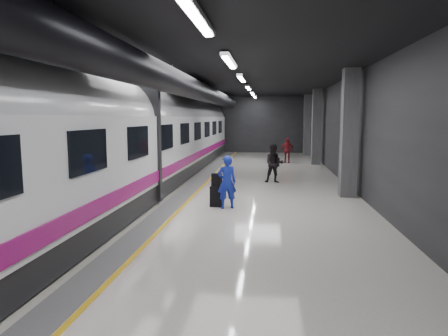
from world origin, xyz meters
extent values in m
plane|color=silver|center=(0.00, 0.00, 0.00)|extent=(40.00, 40.00, 0.00)
cube|color=black|center=(0.00, 0.00, 4.50)|extent=(10.00, 40.00, 0.02)
cube|color=#28282B|center=(0.00, 20.00, 2.25)|extent=(10.00, 0.02, 4.50)
cube|color=#28282B|center=(-5.00, 0.00, 2.25)|extent=(0.02, 40.00, 4.50)
cube|color=#28282B|center=(5.00, 0.00, 2.25)|extent=(0.02, 40.00, 4.50)
cube|color=slate|center=(-1.35, 0.00, 0.01)|extent=(0.65, 39.80, 0.01)
cube|color=yellow|center=(-0.95, 0.00, 0.01)|extent=(0.10, 39.80, 0.01)
cylinder|color=black|center=(-1.30, 0.00, 3.95)|extent=(0.80, 38.00, 0.80)
cube|color=silver|center=(0.60, -6.00, 4.40)|extent=(0.22, 2.60, 0.10)
cube|color=silver|center=(0.60, -1.00, 4.40)|extent=(0.22, 2.60, 0.10)
cube|color=silver|center=(0.60, 4.00, 4.40)|extent=(0.22, 2.60, 0.10)
cube|color=silver|center=(0.60, 9.00, 4.40)|extent=(0.22, 2.60, 0.10)
cube|color=silver|center=(0.60, 14.00, 4.40)|extent=(0.22, 2.60, 0.10)
cube|color=silver|center=(0.60, 18.00, 4.40)|extent=(0.22, 2.60, 0.10)
cube|color=#515154|center=(4.55, 2.00, 2.25)|extent=(0.55, 0.55, 4.50)
cube|color=#515154|center=(4.55, 12.00, 2.25)|extent=(0.55, 0.55, 4.50)
cube|color=#515154|center=(4.55, 18.00, 2.25)|extent=(0.55, 0.55, 4.50)
cube|color=black|center=(-3.25, 0.00, 0.35)|extent=(2.80, 38.00, 0.60)
cube|color=white|center=(-3.25, 0.00, 1.75)|extent=(2.90, 38.00, 2.20)
cylinder|color=white|center=(-3.25, 0.00, 2.70)|extent=(2.80, 38.00, 2.80)
cube|color=#970D66|center=(-1.78, 0.00, 0.95)|extent=(0.04, 38.00, 0.35)
cube|color=black|center=(-3.25, 0.00, 2.00)|extent=(3.05, 0.25, 3.80)
cube|color=black|center=(-1.78, -5.00, 2.15)|extent=(0.05, 1.60, 0.85)
cube|color=black|center=(-1.78, -2.00, 2.15)|extent=(0.05, 1.60, 0.85)
cube|color=black|center=(-1.78, 1.00, 2.15)|extent=(0.05, 1.60, 0.85)
cube|color=black|center=(-1.78, 4.00, 2.15)|extent=(0.05, 1.60, 0.85)
cube|color=black|center=(-1.78, 7.00, 2.15)|extent=(0.05, 1.60, 0.85)
cube|color=black|center=(-1.78, 10.00, 2.15)|extent=(0.05, 1.60, 0.85)
cube|color=black|center=(-1.78, 13.00, 2.15)|extent=(0.05, 1.60, 0.85)
cube|color=black|center=(-1.78, 16.00, 2.15)|extent=(0.05, 1.60, 0.85)
imported|color=#1A22C5|center=(0.46, -0.37, 0.82)|extent=(0.69, 0.55, 1.65)
cube|color=black|center=(0.12, -0.17, 0.33)|extent=(0.42, 0.29, 0.65)
cube|color=black|center=(0.12, -0.16, 0.86)|extent=(0.34, 0.23, 0.41)
imported|color=black|center=(1.97, 4.72, 0.84)|extent=(0.83, 0.65, 1.67)
imported|color=maroon|center=(2.85, 12.69, 0.78)|extent=(0.96, 0.50, 1.57)
cube|color=black|center=(2.15, 10.66, 0.26)|extent=(0.41, 0.34, 0.51)
camera|label=1|loc=(1.77, -12.50, 2.81)|focal=32.00mm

